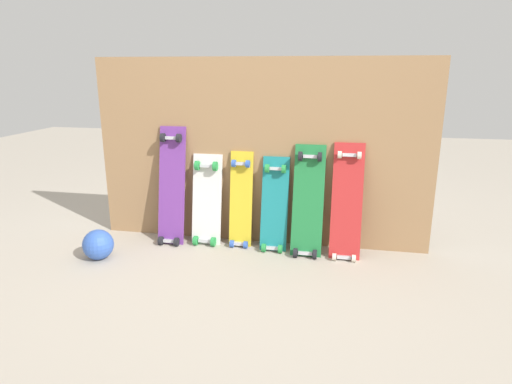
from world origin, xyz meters
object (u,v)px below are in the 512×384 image
object	(u,v)px
rubber_ball	(98,245)
skateboard_purple	(171,190)
skateboard_teal	(274,208)
skateboard_yellow	(241,204)
skateboard_green	(308,205)
skateboard_red	(347,206)
skateboard_white	(207,203)

from	to	relation	value
rubber_ball	skateboard_purple	bearing A→B (deg)	48.05
rubber_ball	skateboard_teal	bearing A→B (deg)	20.56
skateboard_yellow	skateboard_teal	xyz separation A→B (m)	(0.26, -0.02, -0.01)
skateboard_purple	skateboard_yellow	distance (m)	0.55
skateboard_green	skateboard_red	size ratio (longest dim) A/B	0.97
skateboard_green	skateboard_red	bearing A→B (deg)	0.58
skateboard_purple	skateboard_green	xyz separation A→B (m)	(1.05, -0.02, -0.05)
skateboard_yellow	rubber_ball	bearing A→B (deg)	-153.18
skateboard_white	rubber_ball	world-z (taller)	skateboard_white
skateboard_yellow	skateboard_red	size ratio (longest dim) A/B	0.89
skateboard_white	skateboard_yellow	world-z (taller)	skateboard_yellow
skateboard_purple	skateboard_yellow	world-z (taller)	skateboard_purple
skateboard_yellow	skateboard_teal	world-z (taller)	skateboard_yellow
skateboard_purple	skateboard_green	bearing A→B (deg)	-1.01
skateboard_purple	rubber_ball	world-z (taller)	skateboard_purple
skateboard_white	skateboard_yellow	bearing A→B (deg)	1.83
skateboard_teal	skateboard_green	world-z (taller)	skateboard_green
rubber_ball	skateboard_white	bearing A→B (deg)	34.85
skateboard_white	rubber_ball	distance (m)	0.84
skateboard_white	rubber_ball	xyz separation A→B (m)	(-0.67, -0.46, -0.21)
skateboard_white	skateboard_yellow	xyz separation A→B (m)	(0.27, 0.01, 0.01)
skateboard_purple	skateboard_red	distance (m)	1.33
rubber_ball	skateboard_red	bearing A→B (deg)	13.82
skateboard_white	rubber_ball	size ratio (longest dim) A/B	3.46
skateboard_purple	rubber_ball	bearing A→B (deg)	-131.95
skateboard_yellow	skateboard_red	distance (m)	0.79
skateboard_yellow	skateboard_red	bearing A→B (deg)	-3.54
skateboard_white	skateboard_teal	world-z (taller)	same
skateboard_green	rubber_ball	size ratio (longest dim) A/B	3.93
skateboard_green	skateboard_red	world-z (taller)	skateboard_red
rubber_ball	skateboard_yellow	bearing A→B (deg)	26.82
skateboard_white	skateboard_red	xyz separation A→B (m)	(1.06, -0.04, 0.05)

